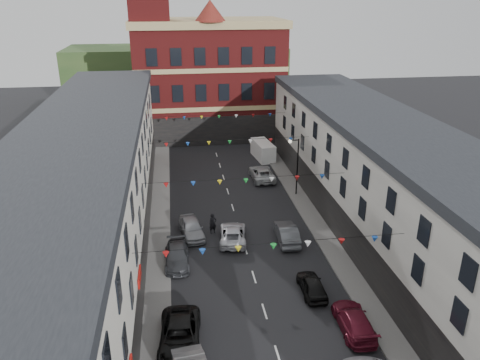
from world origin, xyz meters
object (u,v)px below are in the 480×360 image
car_left_c (180,336)px  car_left_d (177,256)px  car_right_d (312,285)px  white_van (263,150)px  street_lamp (295,159)px  pedestrian (213,224)px  car_right_c (354,321)px  car_left_e (192,228)px  car_right_e (287,233)px  car_right_f (262,173)px  moving_car (233,234)px

car_left_c → car_left_d: car_left_c is taller
car_right_d → white_van: (2.00, 28.29, 0.42)m
street_lamp → white_van: bearing=94.6°
car_right_d → pedestrian: size_ratio=2.03×
car_right_c → white_van: white_van is taller
car_left_e → car_right_c: car_left_e is taller
car_right_c → white_van: (0.54, 32.29, 0.39)m
car_right_d → pedestrian: 11.30m
car_left_d → pedestrian: size_ratio=2.43×
white_van → car_right_e: bearing=-102.6°
car_left_d → car_right_c: bearing=-40.5°
car_right_d → car_right_f: (0.55, 21.38, 0.07)m
car_right_c → moving_car: size_ratio=0.99×
car_right_e → pedestrian: 6.36m
car_left_c → car_right_c: (10.56, -0.11, -0.05)m
car_right_f → moving_car: 14.21m
car_left_e → white_van: size_ratio=0.92×
street_lamp → car_right_c: 20.81m
car_left_c → pedestrian: (3.15, 13.50, 0.20)m
moving_car → car_left_c: bearing=75.9°
car_left_c → pedestrian: size_ratio=2.81×
street_lamp → car_left_d: size_ratio=1.34×
street_lamp → car_left_c: 23.89m
street_lamp → car_left_e: street_lamp is taller
moving_car → pedestrian: bearing=-38.0°
car_left_c → car_right_e: car_right_e is taller
car_left_e → car_right_f: 14.57m
car_right_e → white_van: (2.00, 20.92, 0.31)m
car_left_e → car_right_d: 12.22m
car_left_c → moving_car: bearing=72.4°
car_left_d → pedestrian: 5.46m
car_left_e → street_lamp: bearing=25.5°
car_right_f → street_lamp: bearing=115.2°
car_left_c → white_van: size_ratio=1.09×
street_lamp → white_van: street_lamp is taller
car_left_e → car_right_f: (8.33, 11.95, -0.04)m
car_left_e → car_right_c: (9.23, -13.43, -0.08)m
street_lamp → pedestrian: bearing=-142.3°
white_van → pedestrian: size_ratio=2.58×
car_right_d → pedestrian: pedestrian is taller
car_right_f → white_van: size_ratio=1.07×
street_lamp → car_left_e: bearing=-146.6°
car_left_e → car_right_e: (7.77, -2.05, -0.01)m
car_right_e → car_right_c: bearing=99.9°
car_right_e → pedestrian: bearing=-18.0°
car_left_e → pedestrian: pedestrian is taller
car_left_d → car_right_f: bearing=59.7°
car_left_d → car_right_d: 10.46m
street_lamp → pedestrian: size_ratio=3.26×
car_right_f → white_van: bearing=-102.8°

